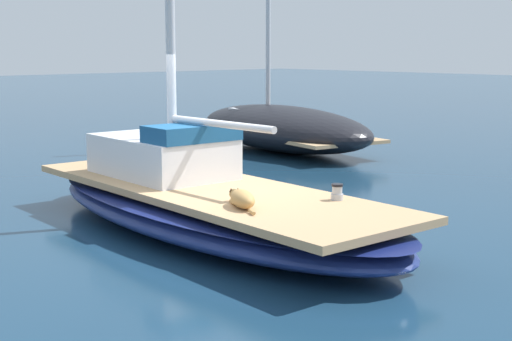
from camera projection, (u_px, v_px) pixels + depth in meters
name	position (u px, v px, depth m)	size (l,w,h in m)	color
ground_plane	(209.00, 232.00, 10.51)	(120.00, 120.00, 0.00)	navy
sailboat_main	(209.00, 209.00, 10.45)	(2.84, 7.34, 0.66)	navy
cabin_house	(165.00, 154.00, 11.19)	(1.50, 2.28, 0.84)	silver
dog_tan	(242.00, 199.00, 9.03)	(0.50, 0.90, 0.22)	tan
deck_winch	(337.00, 192.00, 9.46)	(0.16, 0.16, 0.21)	#B7B7BC
moored_boat_starboard_side	(282.00, 127.00, 18.91)	(3.83, 6.89, 7.37)	black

